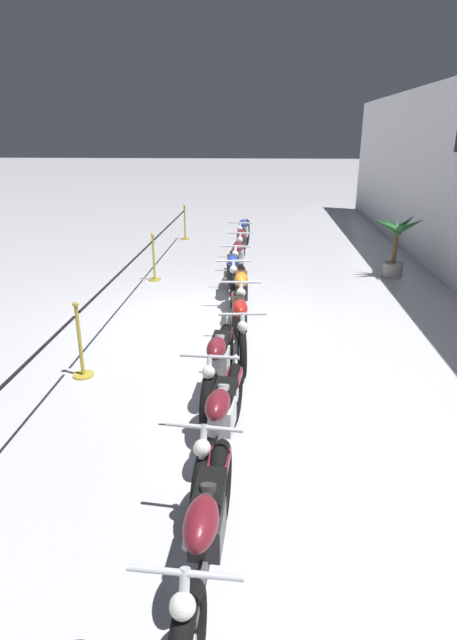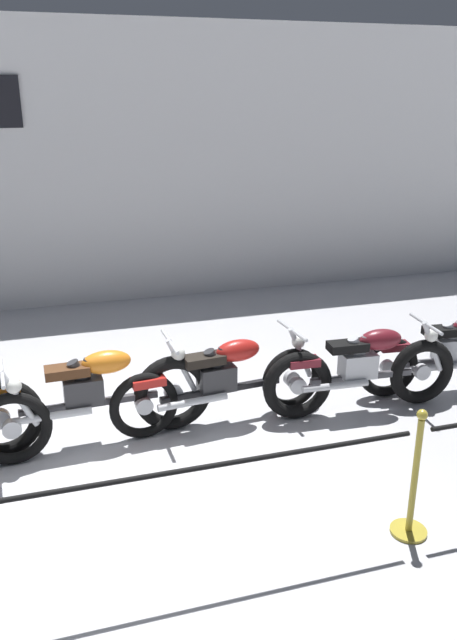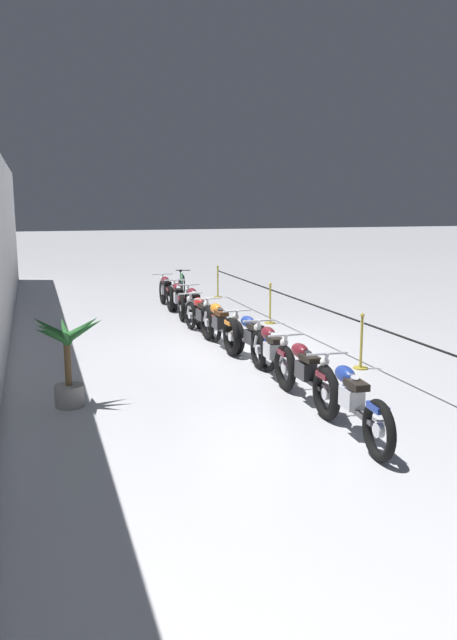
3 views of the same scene
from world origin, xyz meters
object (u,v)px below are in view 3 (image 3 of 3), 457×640
(motorcycle_maroon_7, at_px, (178,299))
(potted_palm_left_of_row, at_px, (67,355))
(motorcycle_maroon_2, at_px, (271,352))
(bicycle, at_px, (182,287))
(motorcycle_maroon_1, at_px, (304,374))
(stanchion_far_left, at_px, (339,320))
(motorcycle_blue_0, at_px, (350,401))
(stanchion_mid_right, at_px, (270,310))
(motorcycle_maroon_6, at_px, (194,306))
(motorcycle_red_5, at_px, (202,316))
(motorcycle_orange_4, at_px, (219,325))
(stanchion_far_right, at_px, (218,286))
(stanchion_mid_left, at_px, (361,350))
(motorcycle_maroon_8, at_px, (166,292))
(motorcycle_blue_3, at_px, (251,339))

(motorcycle_maroon_7, bearing_deg, potted_palm_left_of_row, 154.92)
(motorcycle_maroon_2, distance_m, bicycle, 9.66)
(motorcycle_maroon_1, xyz_separation_m, stanchion_far_left, (2.46, -1.86, 0.30))
(motorcycle_blue_0, relative_size, stanchion_far_left, 0.17)
(motorcycle_maroon_1, bearing_deg, stanchion_mid_right, -16.55)
(motorcycle_maroon_2, bearing_deg, motorcycle_maroon_7, 1.43)
(motorcycle_maroon_6, xyz_separation_m, stanchion_far_left, (-4.36, -1.88, 0.30))
(motorcycle_red_5, bearing_deg, motorcycle_orange_4, -178.95)
(motorcycle_maroon_1, distance_m, stanchion_far_right, 11.15)
(stanchion_far_left, bearing_deg, motorcycle_maroon_7, 19.85)
(stanchion_mid_left, relative_size, stanchion_mid_right, 1.00)
(motorcycle_maroon_1, relative_size, stanchion_far_right, 2.16)
(motorcycle_orange_4, distance_m, stanchion_mid_left, 3.23)
(motorcycle_maroon_6, relative_size, stanchion_mid_left, 2.03)
(motorcycle_red_5, xyz_separation_m, potted_palm_left_of_row, (-4.42, 3.28, 0.34))
(motorcycle_maroon_2, xyz_separation_m, stanchion_far_right, (9.57, -1.85, -0.12))
(motorcycle_maroon_2, distance_m, motorcycle_orange_4, 2.63)
(stanchion_far_right, bearing_deg, motorcycle_maroon_1, 170.42)
(motorcycle_orange_4, relative_size, stanchion_far_right, 2.28)
(motorcycle_red_5, xyz_separation_m, motorcycle_maroon_7, (2.68, -0.04, -0.01))
(motorcycle_red_5, relative_size, motorcycle_maroon_8, 1.06)
(motorcycle_maroon_2, height_order, motorcycle_maroon_6, motorcycle_maroon_6)
(motorcycle_maroon_6, bearing_deg, potted_palm_left_of_row, 149.62)
(potted_palm_left_of_row, xyz_separation_m, stanchion_far_left, (1.53, -5.33, -0.04))
(stanchion_far_left, xyz_separation_m, stanchion_mid_left, (-0.91, -0.00, -0.41))
(motorcycle_maroon_6, bearing_deg, motorcycle_blue_0, -179.81)
(motorcycle_maroon_6, distance_m, stanchion_far_right, 4.58)
(bicycle, bearing_deg, motorcycle_blue_3, 175.99)
(motorcycle_blue_3, xyz_separation_m, stanchion_mid_right, (3.62, -1.79, -0.11))
(motorcycle_maroon_2, relative_size, motorcycle_orange_4, 0.91)
(motorcycle_red_5, relative_size, potted_palm_left_of_row, 1.57)
(motorcycle_maroon_1, bearing_deg, motorcycle_maroon_6, 0.21)
(motorcycle_orange_4, bearing_deg, stanchion_mid_right, -42.82)
(stanchion_far_left, bearing_deg, potted_palm_left_of_row, 106.01)
(motorcycle_maroon_1, distance_m, motorcycle_orange_4, 4.06)
(motorcycle_maroon_7, distance_m, motorcycle_maroon_8, 1.48)
(potted_palm_left_of_row, bearing_deg, motorcycle_maroon_7, -25.08)
(motorcycle_maroon_2, xyz_separation_m, stanchion_mid_left, (0.12, -1.85, -0.12))
(motorcycle_orange_4, distance_m, stanchion_far_left, 2.60)
(motorcycle_maroon_1, relative_size, motorcycle_maroon_2, 1.04)
(motorcycle_blue_3, relative_size, potted_palm_left_of_row, 1.50)
(motorcycle_blue_0, xyz_separation_m, motorcycle_maroon_6, (8.26, 0.03, -0.01))
(motorcycle_blue_0, relative_size, motorcycle_blue_3, 1.12)
(motorcycle_blue_3, xyz_separation_m, stanchion_far_left, (-0.17, -1.79, 0.30))
(motorcycle_blue_3, xyz_separation_m, bicycle, (8.44, -0.59, -0.09))
(motorcycle_maroon_7, height_order, potted_palm_left_of_row, potted_palm_left_of_row)
(stanchion_far_left, height_order, stanchion_mid_right, same)
(stanchion_mid_right, bearing_deg, motorcycle_maroon_8, 31.84)
(motorcycle_maroon_1, bearing_deg, motorcycle_red_5, 2.12)
(motorcycle_orange_4, xyz_separation_m, stanchion_far_right, (6.94, -2.03, -0.12))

